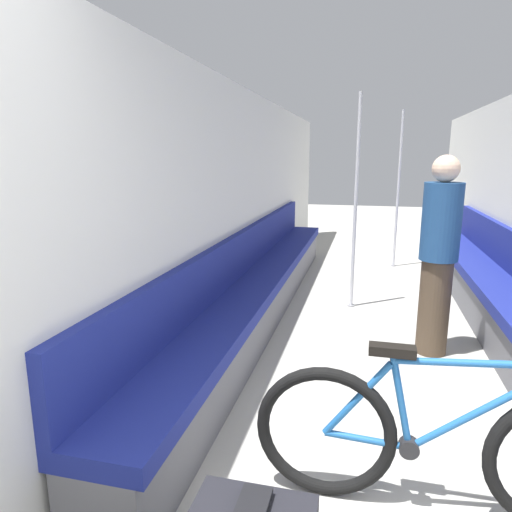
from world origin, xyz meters
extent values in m
cube|color=silver|center=(-1.37, 3.69, 1.13)|extent=(0.10, 10.59, 2.25)
cube|color=#5B5B60|center=(-1.09, 3.84, 0.19)|extent=(0.39, 5.94, 0.38)
cube|color=navy|center=(-1.09, 3.84, 0.43)|extent=(0.46, 5.94, 0.10)
cube|color=navy|center=(-1.29, 3.84, 0.69)|extent=(0.07, 5.94, 0.41)
cube|color=#5B5B60|center=(1.09, 3.84, 0.19)|extent=(0.39, 5.94, 0.38)
cube|color=navy|center=(1.09, 3.84, 0.43)|extent=(0.46, 5.94, 0.10)
torus|color=black|center=(-0.25, 1.49, 0.33)|extent=(0.66, 0.06, 0.66)
cylinder|color=#1E5693|center=(-0.06, 1.49, 0.32)|extent=(0.38, 0.03, 0.05)
cylinder|color=#1E5693|center=(-0.11, 1.49, 0.52)|extent=(0.30, 0.03, 0.40)
cylinder|color=#1E5693|center=(0.07, 1.49, 0.54)|extent=(0.13, 0.03, 0.47)
cylinder|color=#1E5693|center=(0.39, 1.49, 0.53)|extent=(0.55, 0.03, 0.45)
cylinder|color=#1E5693|center=(0.34, 1.49, 0.75)|extent=(0.63, 0.03, 0.08)
cylinder|color=black|center=(0.13, 1.49, 0.31)|extent=(0.09, 0.06, 0.09)
cube|color=black|center=(0.02, 1.49, 0.78)|extent=(0.20, 0.07, 0.04)
cylinder|color=gray|center=(0.30, 6.46, 0.01)|extent=(0.08, 0.08, 0.01)
cylinder|color=silver|center=(0.30, 6.46, 1.12)|extent=(0.04, 0.04, 2.23)
cylinder|color=gray|center=(-0.24, 4.42, 0.01)|extent=(0.08, 0.08, 0.01)
cylinder|color=silver|center=(-0.24, 4.42, 1.12)|extent=(0.04, 0.04, 2.23)
cylinder|color=#473828|center=(0.46, 3.35, 0.40)|extent=(0.25, 0.25, 0.79)
cylinder|color=navy|center=(0.46, 3.35, 1.10)|extent=(0.30, 0.30, 0.61)
sphere|color=beige|center=(0.46, 3.35, 1.51)|extent=(0.21, 0.21, 0.21)
camera|label=1|loc=(-0.11, -0.45, 1.61)|focal=32.00mm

